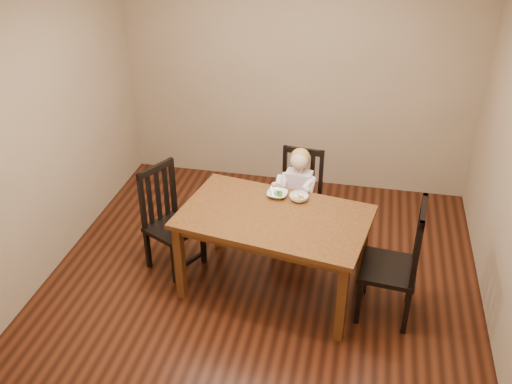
% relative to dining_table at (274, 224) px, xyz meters
% --- Properties ---
extents(room, '(4.01, 4.01, 2.71)m').
position_rel_dining_table_xyz_m(room, '(-0.12, 0.07, 0.64)').
color(room, '#461D0E').
rests_on(room, ground).
extents(dining_table, '(1.74, 1.21, 0.80)m').
position_rel_dining_table_xyz_m(dining_table, '(0.00, 0.00, 0.00)').
color(dining_table, '#431E0F').
rests_on(dining_table, room).
extents(chair_child, '(0.47, 0.45, 1.00)m').
position_rel_dining_table_xyz_m(chair_child, '(0.11, 0.81, -0.23)').
color(chair_child, black).
rests_on(chair_child, room).
extents(chair_left, '(0.58, 0.59, 1.03)m').
position_rel_dining_table_xyz_m(chair_left, '(-1.03, 0.17, -0.21)').
color(chair_left, black).
rests_on(chair_left, room).
extents(chair_right, '(0.50, 0.52, 1.11)m').
position_rel_dining_table_xyz_m(chair_right, '(1.06, -0.12, -0.17)').
color(chair_right, black).
rests_on(chair_right, room).
extents(toddler, '(0.37, 0.45, 0.57)m').
position_rel_dining_table_xyz_m(toddler, '(0.10, 0.76, -0.08)').
color(toddler, white).
rests_on(toddler, chair_child).
extents(bowl_peas, '(0.19, 0.19, 0.04)m').
position_rel_dining_table_xyz_m(bowl_peas, '(-0.03, 0.31, 0.12)').
color(bowl_peas, white).
rests_on(bowl_peas, dining_table).
extents(bowl_veg, '(0.21, 0.21, 0.05)m').
position_rel_dining_table_xyz_m(bowl_veg, '(0.17, 0.29, 0.12)').
color(bowl_veg, white).
rests_on(bowl_veg, dining_table).
extents(fork, '(0.06, 0.12, 0.05)m').
position_rel_dining_table_xyz_m(fork, '(-0.07, 0.30, 0.14)').
color(fork, silver).
rests_on(fork, bowl_peas).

